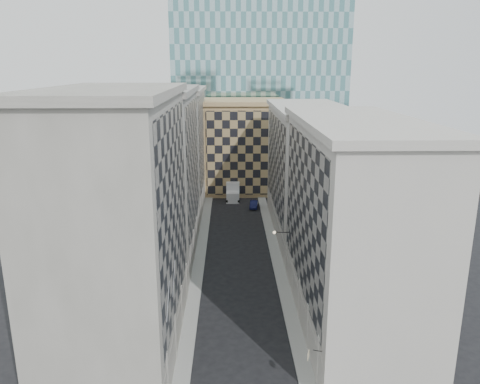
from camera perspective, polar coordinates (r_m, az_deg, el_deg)
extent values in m
cube|color=#989892|center=(63.84, -4.98, -8.32)|extent=(1.50, 100.00, 0.15)
cube|color=#989892|center=(64.03, 4.54, -8.24)|extent=(1.50, 100.00, 0.15)
cube|color=gray|center=(42.99, -14.57, -4.26)|extent=(10.00, 22.00, 23.00)
cube|color=gray|center=(41.66, -8.16, -2.36)|extent=(0.25, 19.36, 18.00)
cube|color=gray|center=(46.36, -7.72, -15.93)|extent=(0.45, 21.12, 3.20)
cube|color=gray|center=(40.73, -15.69, 11.68)|extent=(10.80, 22.80, 0.70)
cylinder|color=gray|center=(39.24, -9.36, -21.37)|extent=(0.90, 0.90, 4.40)
cylinder|color=gray|center=(43.74, -8.35, -17.10)|extent=(0.90, 0.90, 4.40)
cylinder|color=gray|center=(48.45, -7.57, -13.64)|extent=(0.90, 0.90, 4.40)
cylinder|color=gray|center=(53.31, -6.94, -10.81)|extent=(0.90, 0.90, 4.40)
cube|color=gray|center=(63.89, -10.19, 1.84)|extent=(10.00, 22.00, 22.00)
cube|color=gray|center=(63.00, -5.86, 3.22)|extent=(0.25, 19.36, 17.00)
cube|color=gray|center=(66.10, -5.68, -6.07)|extent=(0.45, 21.12, 3.20)
cube|color=gray|center=(62.32, -10.68, 12.05)|extent=(10.80, 22.80, 0.70)
cylinder|color=gray|center=(58.28, -6.43, -8.45)|extent=(0.90, 0.90, 4.40)
cylinder|color=gray|center=(63.34, -6.01, -6.46)|extent=(0.90, 0.90, 4.40)
cylinder|color=gray|center=(68.47, -5.65, -4.77)|extent=(0.90, 0.90, 4.40)
cylinder|color=gray|center=(73.66, -5.34, -3.32)|extent=(0.90, 0.90, 4.40)
cube|color=gray|center=(85.35, -7.98, 4.91)|extent=(10.00, 22.00, 21.00)
cube|color=gray|center=(84.68, -4.72, 5.96)|extent=(0.25, 19.36, 16.00)
cube|color=gray|center=(86.94, -4.63, -0.83)|extent=(0.45, 21.12, 3.20)
cube|color=gray|center=(84.14, -8.26, 12.20)|extent=(10.80, 22.80, 0.70)
cylinder|color=gray|center=(78.88, -5.07, -2.05)|extent=(0.90, 0.90, 4.40)
cylinder|color=gray|center=(84.14, -4.84, -0.95)|extent=(0.90, 0.90, 4.40)
cylinder|color=gray|center=(89.43, -4.64, 0.03)|extent=(0.90, 0.90, 4.40)
cylinder|color=gray|center=(94.74, -4.45, 0.89)|extent=(0.90, 0.90, 4.40)
cube|color=beige|center=(47.68, 13.52, -4.17)|extent=(10.00, 26.00, 20.00)
cube|color=gray|center=(46.20, 7.76, -2.54)|extent=(0.25, 22.88, 15.00)
cube|color=beige|center=(50.09, 7.45, -13.40)|extent=(0.45, 24.96, 3.20)
cube|color=beige|center=(45.40, 14.32, 8.26)|extent=(10.80, 26.80, 0.70)
cylinder|color=beige|center=(41.08, 9.98, -19.54)|extent=(0.90, 0.90, 4.40)
cylinder|color=beige|center=(45.37, 8.68, -15.84)|extent=(0.90, 0.90, 4.40)
cylinder|color=beige|center=(49.83, 7.65, -12.78)|extent=(0.90, 0.90, 4.40)
cylinder|color=beige|center=(54.43, 6.80, -10.23)|extent=(0.90, 0.90, 4.40)
cylinder|color=beige|center=(59.12, 6.10, -8.08)|extent=(0.90, 0.90, 4.40)
cube|color=beige|center=(73.24, 8.24, 2.42)|extent=(10.00, 28.00, 19.00)
cube|color=gray|center=(72.28, 4.46, 3.57)|extent=(0.25, 24.64, 14.00)
cube|color=beige|center=(74.73, 4.37, -3.50)|extent=(0.45, 26.88, 3.20)
cube|color=beige|center=(71.75, 8.54, 10.11)|extent=(10.80, 28.80, 0.70)
cube|color=tan|center=(97.89, 0.52, 5.47)|extent=(16.00, 14.00, 18.00)
cube|color=tan|center=(90.91, 0.66, 4.72)|extent=(15.20, 0.25, 16.50)
cube|color=tan|center=(96.76, 0.53, 10.96)|extent=(16.80, 14.80, 0.80)
cube|color=#302B25|center=(111.05, -0.75, 9.22)|extent=(6.00, 6.00, 28.00)
cube|color=#302B25|center=(110.52, -0.78, 16.82)|extent=(7.00, 7.00, 1.40)
cone|color=#302B25|center=(111.35, -0.80, 22.33)|extent=(7.20, 7.20, 20.00)
cylinder|color=gray|center=(37.14, -8.78, -13.02)|extent=(0.10, 2.33, 2.33)
cylinder|color=gray|center=(40.68, -8.07, -10.37)|extent=(0.10, 2.33, 2.33)
cylinder|color=black|center=(56.21, 5.13, -4.92)|extent=(1.80, 0.08, 0.08)
sphere|color=#FFE5B2|center=(56.12, 4.21, -4.94)|extent=(0.36, 0.36, 0.36)
cube|color=silver|center=(90.06, -0.88, -0.61)|extent=(2.51, 2.73, 2.01)
cube|color=silver|center=(92.67, -0.86, 0.31)|extent=(2.65, 4.08, 3.46)
cylinder|color=black|center=(89.36, -1.60, -1.07)|extent=(0.36, 1.01, 1.01)
cylinder|color=black|center=(89.33, -0.17, -1.07)|extent=(0.36, 1.01, 1.01)
cylinder|color=black|center=(94.31, -1.53, -0.20)|extent=(0.36, 1.01, 1.01)
cylinder|color=black|center=(94.28, -0.17, -0.20)|extent=(0.36, 1.01, 1.01)
imported|color=#10133A|center=(86.53, 1.71, -1.50)|extent=(1.86, 4.20, 1.34)
cylinder|color=black|center=(38.55, 9.44, -18.56)|extent=(0.69, 0.29, 0.06)
cube|color=beige|center=(38.64, 8.34, -19.06)|extent=(0.25, 0.61, 0.63)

